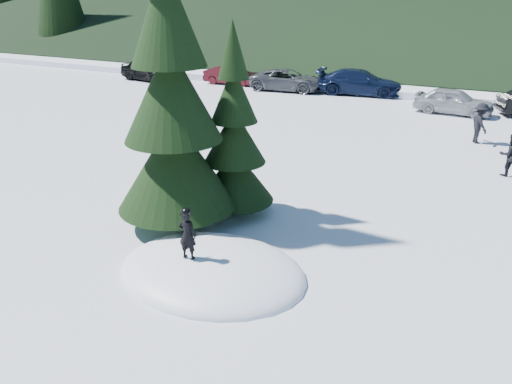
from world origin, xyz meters
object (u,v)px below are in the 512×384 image
at_px(spruce_short, 235,143).
at_px(car_2, 287,80).
at_px(adult_0, 510,155).
at_px(child_skier, 187,235).
at_px(adult_2, 480,123).
at_px(car_0, 148,70).
at_px(car_1, 231,75).
at_px(car_3, 360,82).
at_px(car_4, 454,101).
at_px(spruce_tall, 172,105).

height_order(spruce_short, car_2, spruce_short).
relative_size(adult_0, car_2, 0.31).
distance_m(child_skier, car_2, 23.01).
distance_m(adult_2, car_0, 23.34).
bearing_deg(car_1, spruce_short, -153.93).
bearing_deg(car_0, child_skier, -130.10).
bearing_deg(car_0, adult_2, -96.09).
distance_m(adult_0, car_1, 21.15).
distance_m(child_skier, car_3, 22.81).
height_order(child_skier, car_4, child_skier).
height_order(adult_0, car_0, car_0).
bearing_deg(adult_0, car_3, -78.27).
xyz_separation_m(car_1, car_3, (8.91, 0.50, 0.14)).
xyz_separation_m(adult_0, car_1, (-17.76, 11.48, -0.13)).
relative_size(car_1, car_3, 0.72).
bearing_deg(car_4, car_2, 82.97).
distance_m(spruce_tall, car_3, 20.66).
distance_m(adult_2, car_4, 5.50).
bearing_deg(car_2, spruce_tall, -171.00).
height_order(spruce_short, car_3, spruce_short).
distance_m(spruce_short, car_4, 16.71).
bearing_deg(spruce_short, car_2, 109.62).
bearing_deg(child_skier, adult_2, -115.15).
height_order(spruce_tall, car_0, spruce_tall).
distance_m(adult_0, car_2, 17.43).
bearing_deg(car_0, spruce_short, -126.08).
distance_m(car_0, car_2, 10.46).
bearing_deg(spruce_tall, car_4, 74.41).
relative_size(spruce_short, car_1, 1.42).
relative_size(child_skier, car_2, 0.24).
bearing_deg(adult_0, car_1, -57.60).
bearing_deg(car_4, car_0, 91.48).
distance_m(car_0, car_3, 15.05).
bearing_deg(car_2, adult_0, -136.48).
height_order(car_0, car_1, car_0).
bearing_deg(car_3, car_4, -124.41).
xyz_separation_m(spruce_short, adult_0, (6.88, 7.09, -1.35)).
bearing_deg(spruce_tall, car_0, 130.58).
xyz_separation_m(adult_2, car_3, (-7.56, 8.12, -0.09)).
height_order(adult_0, car_2, adult_0).
bearing_deg(child_skier, car_1, -69.11).
bearing_deg(car_2, car_1, 79.17).
height_order(adult_2, car_4, adult_2).
bearing_deg(spruce_short, child_skier, -77.04).
relative_size(spruce_short, car_0, 1.19).
bearing_deg(adult_0, spruce_short, 21.16).
xyz_separation_m(spruce_tall, car_0, (-15.91, 18.57, -2.55)).
height_order(adult_0, adult_2, adult_2).
bearing_deg(car_3, adult_2, -145.30).
relative_size(child_skier, car_4, 0.29).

